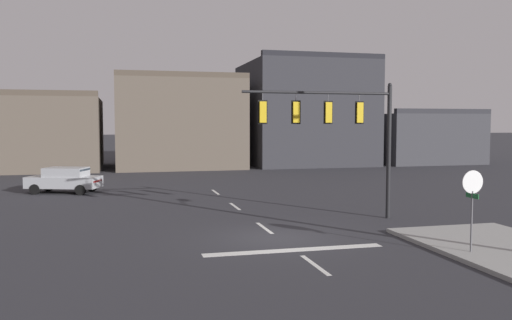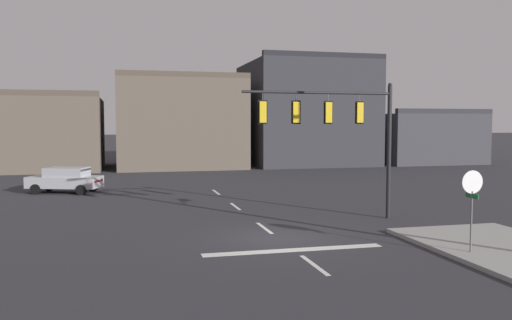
% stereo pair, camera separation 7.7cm
% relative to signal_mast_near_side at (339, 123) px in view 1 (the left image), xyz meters
% --- Properties ---
extents(ground_plane, '(400.00, 400.00, 0.00)m').
position_rel_signal_mast_near_side_xyz_m(ground_plane, '(-3.65, -2.87, -4.38)').
color(ground_plane, '#2B2B30').
extents(sidewalk_near_corner, '(5.00, 8.00, 0.15)m').
position_rel_signal_mast_near_side_xyz_m(sidewalk_near_corner, '(3.39, -6.87, -4.30)').
color(sidewalk_near_corner, gray).
rests_on(sidewalk_near_corner, ground).
extents(stop_bar_paint, '(6.40, 0.50, 0.01)m').
position_rel_signal_mast_near_side_xyz_m(stop_bar_paint, '(-3.65, -4.87, -4.38)').
color(stop_bar_paint, silver).
rests_on(stop_bar_paint, ground).
extents(lane_centreline, '(0.16, 26.40, 0.01)m').
position_rel_signal_mast_near_side_xyz_m(lane_centreline, '(-3.65, -0.87, -4.38)').
color(lane_centreline, silver).
rests_on(lane_centreline, ground).
extents(signal_mast_near_side, '(6.98, 0.38, 6.19)m').
position_rel_signal_mast_near_side_xyz_m(signal_mast_near_side, '(0.00, 0.00, 0.00)').
color(signal_mast_near_side, black).
rests_on(signal_mast_near_side, ground).
extents(stop_sign, '(0.76, 0.64, 2.83)m').
position_rel_signal_mast_near_side_xyz_m(stop_sign, '(1.71, -7.07, -2.23)').
color(stop_sign, '#56565B').
rests_on(stop_sign, ground).
extents(car_lot_nearside, '(4.75, 3.17, 1.61)m').
position_rel_signal_mast_near_side_xyz_m(car_lot_nearside, '(-12.89, 12.99, -3.52)').
color(car_lot_nearside, '#9EA0A5').
rests_on(car_lot_nearside, ground).
extents(building_row, '(52.09, 12.29, 11.22)m').
position_rel_signal_mast_near_side_xyz_m(building_row, '(2.02, 32.22, -0.12)').
color(building_row, brown).
rests_on(building_row, ground).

